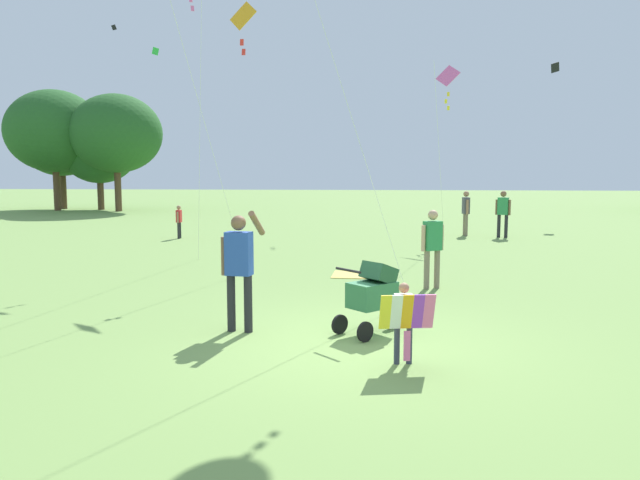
% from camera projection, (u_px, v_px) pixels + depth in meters
% --- Properties ---
extents(ground_plane, '(120.00, 120.00, 0.00)m').
position_uv_depth(ground_plane, '(354.00, 344.00, 8.22)').
color(ground_plane, '#75994C').
extents(treeline_distant, '(40.76, 6.67, 6.68)m').
position_uv_depth(treeline_distant, '(213.00, 137.00, 34.01)').
color(treeline_distant, brown).
rests_on(treeline_distant, ground).
extents(child_with_butterfly_kite, '(0.66, 0.39, 0.99)m').
position_uv_depth(child_with_butterfly_kite, '(404.00, 316.00, 7.28)').
color(child_with_butterfly_kite, '#33384C').
rests_on(child_with_butterfly_kite, ground).
extents(person_adult_flyer, '(0.60, 0.51, 1.76)m').
position_uv_depth(person_adult_flyer, '(239.00, 262.00, 8.74)').
color(person_adult_flyer, '#232328').
rests_on(person_adult_flyer, ground).
extents(stroller, '(0.99, 0.97, 1.03)m').
position_uv_depth(stroller, '(373.00, 291.00, 8.70)').
color(stroller, black).
rests_on(stroller, ground).
extents(kite_orange_delta, '(1.22, 4.29, 5.71)m').
position_uv_depth(kite_orange_delta, '(447.00, 82.00, 19.68)').
color(kite_orange_delta, pink).
rests_on(kite_orange_delta, ground).
extents(kite_blue_high, '(1.15, 2.91, 5.96)m').
position_uv_depth(kite_blue_high, '(241.00, 27.00, 13.07)').
color(kite_blue_high, '#F4A319').
rests_on(kite_blue_high, ground).
extents(person_red_shirt, '(0.48, 0.33, 1.59)m').
position_uv_depth(person_red_shirt, '(503.00, 210.00, 20.80)').
color(person_red_shirt, '#232328').
rests_on(person_red_shirt, ground).
extents(person_sitting_far, '(0.45, 0.34, 1.54)m').
position_uv_depth(person_sitting_far, '(432.00, 243.00, 11.91)').
color(person_sitting_far, '#7F705B').
rests_on(person_sitting_far, ground).
extents(person_couple_left, '(0.15, 0.36, 1.12)m').
position_uv_depth(person_couple_left, '(179.00, 219.00, 20.57)').
color(person_couple_left, '#232328').
rests_on(person_couple_left, ground).
extents(person_kid_running, '(0.24, 0.50, 1.56)m').
position_uv_depth(person_kid_running, '(466.00, 209.00, 21.45)').
color(person_kid_running, '#7F705B').
rests_on(person_kid_running, ground).
extents(picnic_blanket, '(1.27, 1.01, 0.02)m').
position_uv_depth(picnic_blanket, '(360.00, 275.00, 13.51)').
color(picnic_blanket, gold).
rests_on(picnic_blanket, ground).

